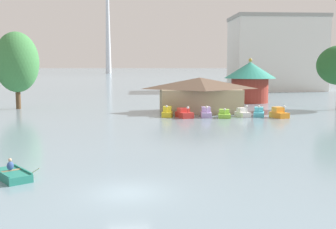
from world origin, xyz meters
name	(u,v)px	position (x,y,z in m)	size (l,w,h in m)	color
ground_plane	(128,193)	(0.00, 0.00, 0.00)	(2000.00, 2000.00, 0.00)	gray
rowboat_with_rower	(12,175)	(-7.49, 3.39, 0.27)	(3.43, 3.56, 1.44)	#237A6B
pedal_boat_yellow	(167,113)	(4.42, 34.82, 0.57)	(1.72, 2.44, 1.73)	yellow
pedal_boat_red	(184,114)	(6.70, 33.68, 0.55)	(2.45, 3.14, 1.66)	red
pedal_boat_lavender	(206,113)	(9.81, 34.11, 0.56)	(1.66, 2.73, 1.68)	#B299D8
pedal_boat_lime	(224,114)	(12.21, 33.27, 0.45)	(1.95, 2.55, 1.42)	#8CCC3F
pedal_boat_white	(243,113)	(15.00, 34.13, 0.50)	(1.92, 2.67, 1.74)	white
pedal_boat_cyan	(259,113)	(17.44, 34.53, 0.51)	(2.23, 3.28, 1.67)	#4CB7CC
pedal_boat_orange	(279,113)	(19.76, 32.75, 0.58)	(2.29, 2.92, 1.80)	orange
boathouse	(200,94)	(9.80, 40.48, 2.80)	(13.03, 8.94, 5.34)	tan
green_roof_pavilion	(250,79)	(21.82, 56.31, 4.57)	(9.94, 9.94, 8.53)	#993328
shoreline_tree_tall_left	(17,62)	(-19.56, 46.88, 7.69)	(7.13, 7.13, 12.65)	brown
background_building_block	(276,53)	(39.22, 94.41, 10.53)	(25.35, 16.19, 21.03)	silver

